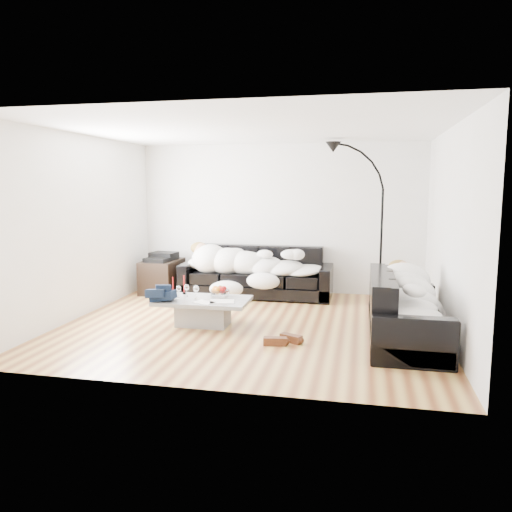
% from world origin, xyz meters
% --- Properties ---
extents(ground, '(5.00, 5.00, 0.00)m').
position_xyz_m(ground, '(0.00, 0.00, 0.00)').
color(ground, brown).
rests_on(ground, ground).
extents(wall_back, '(5.00, 0.02, 2.60)m').
position_xyz_m(wall_back, '(0.00, 2.25, 1.30)').
color(wall_back, silver).
rests_on(wall_back, ground).
extents(wall_left, '(0.02, 4.50, 2.60)m').
position_xyz_m(wall_left, '(-2.50, 0.00, 1.30)').
color(wall_left, silver).
rests_on(wall_left, ground).
extents(wall_right, '(0.02, 4.50, 2.60)m').
position_xyz_m(wall_right, '(2.50, 0.00, 1.30)').
color(wall_right, silver).
rests_on(wall_right, ground).
extents(ceiling, '(5.00, 5.00, 0.00)m').
position_xyz_m(ceiling, '(0.00, 0.00, 2.60)').
color(ceiling, white).
rests_on(ceiling, ground).
extents(sofa_back, '(2.56, 0.89, 0.84)m').
position_xyz_m(sofa_back, '(-0.31, 1.76, 0.42)').
color(sofa_back, black).
rests_on(sofa_back, ground).
extents(sofa_right, '(0.87, 2.02, 0.82)m').
position_xyz_m(sofa_right, '(2.00, -0.32, 0.41)').
color(sofa_right, black).
rests_on(sofa_right, ground).
extents(sleeper_back, '(2.16, 0.75, 0.43)m').
position_xyz_m(sleeper_back, '(-0.31, 1.71, 0.64)').
color(sleeper_back, silver).
rests_on(sleeper_back, sofa_back).
extents(sleeper_right, '(0.73, 1.73, 0.42)m').
position_xyz_m(sleeper_right, '(2.00, -0.32, 0.63)').
color(sleeper_right, silver).
rests_on(sleeper_right, sofa_right).
extents(teal_cushion, '(0.42, 0.38, 0.20)m').
position_xyz_m(teal_cushion, '(1.94, 0.30, 0.72)').
color(teal_cushion, '#0C4757').
rests_on(teal_cushion, sofa_right).
extents(coffee_table, '(1.25, 0.74, 0.36)m').
position_xyz_m(coffee_table, '(-0.63, -0.17, 0.18)').
color(coffee_table, '#939699').
rests_on(coffee_table, ground).
extents(fruit_bowl, '(0.31, 0.31, 0.16)m').
position_xyz_m(fruit_bowl, '(-0.44, -0.00, 0.44)').
color(fruit_bowl, white).
rests_on(fruit_bowl, coffee_table).
extents(wine_glass_a, '(0.07, 0.07, 0.16)m').
position_xyz_m(wine_glass_a, '(-0.90, -0.07, 0.44)').
color(wine_glass_a, white).
rests_on(wine_glass_a, coffee_table).
extents(wine_glass_b, '(0.07, 0.07, 0.16)m').
position_xyz_m(wine_glass_b, '(-0.98, -0.16, 0.44)').
color(wine_glass_b, white).
rests_on(wine_glass_b, coffee_table).
extents(wine_glass_c, '(0.08, 0.08, 0.19)m').
position_xyz_m(wine_glass_c, '(-0.72, -0.20, 0.46)').
color(wine_glass_c, white).
rests_on(wine_glass_c, coffee_table).
extents(candle_left, '(0.05, 0.05, 0.24)m').
position_xyz_m(candle_left, '(-1.13, 0.02, 0.48)').
color(candle_left, maroon).
rests_on(candle_left, coffee_table).
extents(candle_right, '(0.05, 0.05, 0.26)m').
position_xyz_m(candle_right, '(-0.99, 0.07, 0.49)').
color(candle_right, maroon).
rests_on(candle_right, coffee_table).
extents(newspaper_a, '(0.37, 0.31, 0.01)m').
position_xyz_m(newspaper_a, '(-0.33, -0.28, 0.37)').
color(newspaper_a, silver).
rests_on(newspaper_a, coffee_table).
extents(newspaper_b, '(0.31, 0.27, 0.01)m').
position_xyz_m(newspaper_b, '(-0.55, -0.38, 0.37)').
color(newspaper_b, silver).
rests_on(newspaper_b, coffee_table).
extents(navy_jacket, '(0.38, 0.34, 0.16)m').
position_xyz_m(navy_jacket, '(-1.13, -0.42, 0.52)').
color(navy_jacket, black).
rests_on(navy_jacket, coffee_table).
extents(shoes, '(0.48, 0.36, 0.11)m').
position_xyz_m(shoes, '(0.55, -0.75, 0.05)').
color(shoes, '#472311').
rests_on(shoes, ground).
extents(av_cabinet, '(0.58, 0.84, 0.57)m').
position_xyz_m(av_cabinet, '(-2.00, 1.70, 0.29)').
color(av_cabinet, black).
rests_on(av_cabinet, ground).
extents(stereo, '(0.48, 0.39, 0.13)m').
position_xyz_m(stereo, '(-2.00, 1.70, 0.64)').
color(stereo, black).
rests_on(stereo, av_cabinet).
extents(floor_lamp, '(0.87, 0.54, 2.24)m').
position_xyz_m(floor_lamp, '(1.74, 1.49, 1.12)').
color(floor_lamp, black).
rests_on(floor_lamp, ground).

